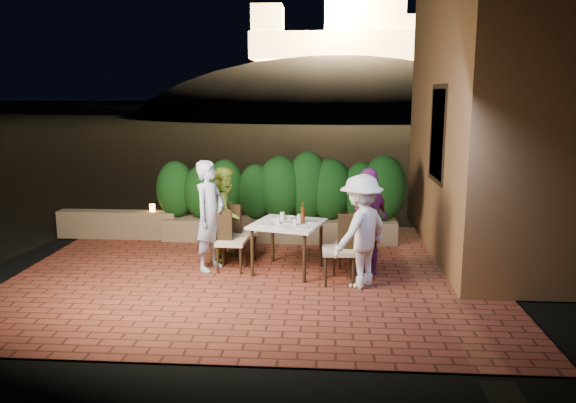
# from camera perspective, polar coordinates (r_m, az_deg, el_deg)

# --- Properties ---
(ground) EXTENTS (400.00, 400.00, 0.00)m
(ground) POSITION_cam_1_polar(r_m,az_deg,el_deg) (8.07, -3.74, -8.25)
(ground) COLOR black
(ground) RESTS_ON ground
(terrace_floor) EXTENTS (7.00, 6.00, 0.15)m
(terrace_floor) POSITION_cam_1_polar(r_m,az_deg,el_deg) (8.56, -3.28, -7.51)
(terrace_floor) COLOR brown
(terrace_floor) RESTS_ON ground
(building_wall) EXTENTS (1.60, 5.00, 5.00)m
(building_wall) POSITION_cam_1_polar(r_m,az_deg,el_deg) (9.89, 19.24, 9.58)
(building_wall) COLOR olive
(building_wall) RESTS_ON ground
(window_pane) EXTENTS (0.08, 1.00, 1.40)m
(window_pane) POSITION_cam_1_polar(r_m,az_deg,el_deg) (9.24, 15.14, 6.65)
(window_pane) COLOR black
(window_pane) RESTS_ON building_wall
(window_frame) EXTENTS (0.06, 1.15, 1.55)m
(window_frame) POSITION_cam_1_polar(r_m,az_deg,el_deg) (9.24, 15.08, 6.65)
(window_frame) COLOR black
(window_frame) RESTS_ON building_wall
(planter) EXTENTS (4.20, 0.55, 0.40)m
(planter) POSITION_cam_1_polar(r_m,az_deg,el_deg) (10.18, -0.89, -2.88)
(planter) COLOR #726249
(planter) RESTS_ON ground
(hedge) EXTENTS (4.00, 0.70, 1.10)m
(hedge) POSITION_cam_1_polar(r_m,az_deg,el_deg) (10.03, -0.90, 1.29)
(hedge) COLOR #0E3510
(hedge) RESTS_ON planter
(parapet) EXTENTS (2.20, 0.30, 0.50)m
(parapet) POSITION_cam_1_polar(r_m,az_deg,el_deg) (10.85, -16.90, -2.23)
(parapet) COLOR #726249
(parapet) RESTS_ON ground
(hill) EXTENTS (52.00, 40.00, 22.00)m
(hill) POSITION_cam_1_polar(r_m,az_deg,el_deg) (67.88, 4.86, 5.26)
(hill) COLOR black
(hill) RESTS_ON ground
(fortress) EXTENTS (26.00, 8.00, 8.00)m
(fortress) POSITION_cam_1_polar(r_m,az_deg,el_deg) (68.02, 5.07, 17.51)
(fortress) COLOR #FFCC7A
(fortress) RESTS_ON hill
(dining_table) EXTENTS (1.20, 1.20, 0.75)m
(dining_table) POSITION_cam_1_polar(r_m,az_deg,el_deg) (8.39, -0.05, -4.66)
(dining_table) COLOR white
(dining_table) RESTS_ON ground
(plate_nw) EXTENTS (0.21, 0.21, 0.01)m
(plate_nw) POSITION_cam_1_polar(r_m,az_deg,el_deg) (8.16, -2.33, -2.36)
(plate_nw) COLOR white
(plate_nw) RESTS_ON dining_table
(plate_sw) EXTENTS (0.20, 0.20, 0.01)m
(plate_sw) POSITION_cam_1_polar(r_m,az_deg,el_deg) (8.59, -1.15, -1.67)
(plate_sw) COLOR white
(plate_sw) RESTS_ON dining_table
(plate_ne) EXTENTS (0.21, 0.21, 0.01)m
(plate_ne) POSITION_cam_1_polar(r_m,az_deg,el_deg) (7.97, 1.43, -2.67)
(plate_ne) COLOR white
(plate_ne) RESTS_ON dining_table
(plate_se) EXTENTS (0.23, 0.23, 0.01)m
(plate_se) POSITION_cam_1_polar(r_m,az_deg,el_deg) (8.38, 2.19, -1.99)
(plate_se) COLOR white
(plate_se) RESTS_ON dining_table
(plate_centre) EXTENTS (0.22, 0.22, 0.01)m
(plate_centre) POSITION_cam_1_polar(r_m,az_deg,el_deg) (8.32, -0.19, -2.09)
(plate_centre) COLOR white
(plate_centre) RESTS_ON dining_table
(plate_front) EXTENTS (0.21, 0.21, 0.01)m
(plate_front) POSITION_cam_1_polar(r_m,az_deg,el_deg) (8.00, -0.70, -2.61)
(plate_front) COLOR white
(plate_front) RESTS_ON dining_table
(glass_nw) EXTENTS (0.06, 0.06, 0.11)m
(glass_nw) POSITION_cam_1_polar(r_m,az_deg,el_deg) (8.19, -0.99, -1.94)
(glass_nw) COLOR silver
(glass_nw) RESTS_ON dining_table
(glass_sw) EXTENTS (0.07, 0.07, 0.12)m
(glass_sw) POSITION_cam_1_polar(r_m,az_deg,el_deg) (8.47, -0.57, -1.48)
(glass_sw) COLOR silver
(glass_sw) RESTS_ON dining_table
(glass_ne) EXTENTS (0.06, 0.06, 0.10)m
(glass_ne) POSITION_cam_1_polar(r_m,az_deg,el_deg) (8.13, 0.71, -2.08)
(glass_ne) COLOR silver
(glass_ne) RESTS_ON dining_table
(glass_se) EXTENTS (0.07, 0.07, 0.11)m
(glass_se) POSITION_cam_1_polar(r_m,az_deg,el_deg) (8.35, 1.16, -1.68)
(glass_se) COLOR silver
(glass_se) RESTS_ON dining_table
(beer_bottle) EXTENTS (0.06, 0.06, 0.31)m
(beer_bottle) POSITION_cam_1_polar(r_m,az_deg,el_deg) (8.22, 1.52, -1.17)
(beer_bottle) COLOR #4F260D
(beer_bottle) RESTS_ON dining_table
(bowl) EXTENTS (0.22, 0.22, 0.04)m
(bowl) POSITION_cam_1_polar(r_m,az_deg,el_deg) (8.56, 0.10, -1.63)
(bowl) COLOR white
(bowl) RESTS_ON dining_table
(chair_left_front) EXTENTS (0.44, 0.44, 0.92)m
(chair_left_front) POSITION_cam_1_polar(r_m,az_deg,el_deg) (8.48, -5.80, -3.97)
(chair_left_front) COLOR black
(chair_left_front) RESTS_ON ground
(chair_left_back) EXTENTS (0.55, 0.55, 0.92)m
(chair_left_back) POSITION_cam_1_polar(r_m,az_deg,el_deg) (8.89, -4.89, -3.25)
(chair_left_back) COLOR black
(chair_left_back) RESTS_ON ground
(chair_right_front) EXTENTS (0.47, 0.47, 0.99)m
(chair_right_front) POSITION_cam_1_polar(r_m,az_deg,el_deg) (7.88, 5.21, -4.82)
(chair_right_front) COLOR black
(chair_right_front) RESTS_ON ground
(chair_right_back) EXTENTS (0.52, 0.52, 0.92)m
(chair_right_back) POSITION_cam_1_polar(r_m,az_deg,el_deg) (8.32, 6.21, -4.25)
(chair_right_back) COLOR black
(chair_right_back) RESTS_ON ground
(diner_blue) EXTENTS (0.59, 0.71, 1.66)m
(diner_blue) POSITION_cam_1_polar(r_m,az_deg,el_deg) (8.47, -7.96, -1.43)
(diner_blue) COLOR #A3B3D2
(diner_blue) RESTS_ON ground
(diner_green) EXTENTS (0.68, 0.81, 1.49)m
(diner_green) POSITION_cam_1_polar(r_m,az_deg,el_deg) (9.03, -6.32, -1.18)
(diner_green) COLOR #A0CA3F
(diner_green) RESTS_ON ground
(diner_white) EXTENTS (1.10, 1.14, 1.56)m
(diner_white) POSITION_cam_1_polar(r_m,az_deg,el_deg) (7.72, 7.43, -3.01)
(diner_white) COLOR white
(diner_white) RESTS_ON ground
(diner_purple) EXTENTS (0.84, 0.99, 1.59)m
(diner_purple) POSITION_cam_1_polar(r_m,az_deg,el_deg) (8.21, 8.23, -2.09)
(diner_purple) COLOR #7A2870
(diner_purple) RESTS_ON ground
(parapet_lamp) EXTENTS (0.10, 0.10, 0.14)m
(parapet_lamp) POSITION_cam_1_polar(r_m,az_deg,el_deg) (10.56, -13.62, -0.63)
(parapet_lamp) COLOR orange
(parapet_lamp) RESTS_ON parapet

